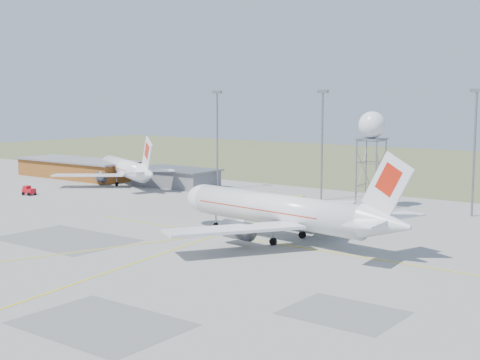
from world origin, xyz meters
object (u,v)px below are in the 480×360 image
Objects in this scene: airliner_main at (280,211)px; fire_truck at (276,207)px; radar_tower at (371,154)px; baggage_tug at (29,192)px; airliner_far at (126,169)px.

airliner_main is 16.73m from fire_truck.
radar_tower is 20.79m from fire_truck.
airliner_main reaches higher than baggage_tug.
airliner_main is 31.80m from radar_tower.
fire_truck is 53.80m from baggage_tug.
baggage_tug is at bearing 178.98° from fire_truck.
radar_tower is 6.52× the size of baggage_tug.
airliner_main is 1.20× the size of airliner_far.
baggage_tug is at bearing -156.62° from radar_tower.
airliner_far is 23.10m from baggage_tug.
airliner_far reaches higher than baggage_tug.
fire_truck is (-9.64, 13.50, -2.20)m from airliner_main.
fire_truck is at bearing -0.01° from baggage_tug.
radar_tower is 1.76× the size of fire_truck.
fire_truck reaches higher than baggage_tug.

